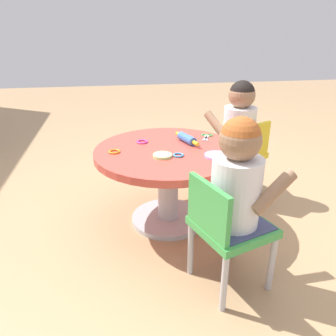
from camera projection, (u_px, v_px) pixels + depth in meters
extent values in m
plane|color=tan|center=(168.00, 220.00, 2.06)|extent=(10.00, 10.00, 0.00)
cylinder|color=silver|center=(168.00, 218.00, 2.05)|extent=(0.44, 0.44, 0.03)
cylinder|color=silver|center=(168.00, 189.00, 1.97)|extent=(0.12, 0.12, 0.43)
cylinder|color=#D84C3F|center=(168.00, 152.00, 1.88)|extent=(0.83, 0.83, 0.04)
cylinder|color=#B7B7BC|center=(272.00, 264.00, 1.47)|extent=(0.03, 0.03, 0.28)
cylinder|color=#B7B7BC|center=(234.00, 234.00, 1.68)|extent=(0.03, 0.03, 0.28)
cylinder|color=#B7B7BC|center=(224.00, 284.00, 1.36)|extent=(0.03, 0.03, 0.28)
cylinder|color=#B7B7BC|center=(190.00, 249.00, 1.57)|extent=(0.03, 0.03, 0.28)
cube|color=green|center=(232.00, 227.00, 1.46)|extent=(0.38, 0.38, 0.04)
cube|color=green|center=(208.00, 209.00, 1.35)|extent=(0.26, 0.11, 0.22)
cube|color=#3F4772|center=(232.00, 226.00, 1.46)|extent=(0.34, 0.35, 0.04)
cylinder|color=white|center=(236.00, 192.00, 1.39)|extent=(0.21, 0.21, 0.30)
sphere|color=#997051|center=(240.00, 140.00, 1.30)|extent=(0.17, 0.17, 0.17)
sphere|color=#B25926|center=(241.00, 137.00, 1.29)|extent=(0.16, 0.16, 0.16)
cylinder|color=#997051|center=(273.00, 192.00, 1.33)|extent=(0.12, 0.22, 0.17)
cylinder|color=#997051|center=(238.00, 172.00, 1.51)|extent=(0.12, 0.22, 0.17)
cylinder|color=#B7B7BC|center=(234.00, 165.00, 2.50)|extent=(0.03, 0.03, 0.28)
cylinder|color=#B7B7BC|center=(209.00, 174.00, 2.36)|extent=(0.03, 0.03, 0.28)
cylinder|color=#B7B7BC|center=(262.00, 176.00, 2.31)|extent=(0.03, 0.03, 0.28)
cylinder|color=#B7B7BC|center=(237.00, 187.00, 2.17)|extent=(0.03, 0.03, 0.28)
cube|color=yellow|center=(237.00, 154.00, 2.27)|extent=(0.41, 0.41, 0.04)
cube|color=yellow|center=(255.00, 141.00, 2.12)|extent=(0.15, 0.25, 0.22)
cube|color=#3F4772|center=(237.00, 154.00, 2.27)|extent=(0.37, 0.36, 0.04)
cylinder|color=white|center=(239.00, 130.00, 2.20)|extent=(0.21, 0.21, 0.30)
sphere|color=#997051|center=(242.00, 95.00, 2.11)|extent=(0.17, 0.17, 0.17)
sphere|color=black|center=(242.00, 93.00, 2.11)|extent=(0.16, 0.16, 0.16)
cylinder|color=#997051|center=(239.00, 120.00, 2.33)|extent=(0.21, 0.15, 0.17)
cylinder|color=#997051|center=(217.00, 126.00, 2.20)|extent=(0.21, 0.15, 0.17)
cylinder|color=#3F72CC|center=(187.00, 139.00, 1.96)|extent=(0.15, 0.09, 0.05)
cylinder|color=yellow|center=(179.00, 134.00, 2.03)|extent=(0.05, 0.04, 0.02)
cylinder|color=yellow|center=(196.00, 143.00, 1.89)|extent=(0.05, 0.04, 0.02)
cube|color=silver|center=(206.00, 138.00, 2.04)|extent=(0.11, 0.03, 0.01)
cube|color=silver|center=(206.00, 138.00, 2.04)|extent=(0.10, 0.07, 0.01)
torus|color=green|center=(204.00, 135.00, 2.10)|extent=(0.05, 0.05, 0.01)
torus|color=green|center=(210.00, 135.00, 2.09)|extent=(0.05, 0.05, 0.01)
cylinder|color=#B2E58C|center=(162.00, 155.00, 1.76)|extent=(0.10, 0.10, 0.01)
cylinder|color=#CC99E5|center=(217.00, 156.00, 1.76)|extent=(0.13, 0.13, 0.01)
torus|color=orange|center=(114.00, 152.00, 1.82)|extent=(0.06, 0.06, 0.01)
torus|color=#D83FA5|center=(142.00, 142.00, 1.97)|extent=(0.07, 0.07, 0.01)
torus|color=#3F99D8|center=(178.00, 155.00, 1.77)|extent=(0.06, 0.06, 0.01)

